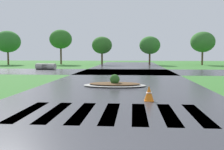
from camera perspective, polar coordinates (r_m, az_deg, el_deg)
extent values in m
cube|color=#35353A|center=(14.20, 1.72, -2.81)|extent=(9.30, 80.00, 0.01)
cube|color=#35353A|center=(26.39, 3.05, 0.71)|extent=(90.00, 8.37, 0.01)
cube|color=white|center=(8.99, -17.91, -7.51)|extent=(0.45, 3.08, 0.01)
cube|color=white|center=(8.69, -12.36, -7.82)|extent=(0.45, 3.08, 0.01)
cube|color=white|center=(8.47, -6.47, -8.06)|extent=(0.45, 3.08, 0.01)
cube|color=white|center=(8.35, -0.33, -8.22)|extent=(0.45, 3.08, 0.01)
cube|color=white|center=(8.32, 5.92, -8.29)|extent=(0.45, 3.08, 0.01)
cube|color=white|center=(8.39, 12.14, -8.26)|extent=(0.45, 3.08, 0.01)
cube|color=white|center=(8.56, 18.18, -8.14)|extent=(0.45, 3.08, 0.01)
ellipsoid|color=#9E9B93|center=(14.91, 0.60, -2.23)|extent=(3.55, 1.94, 0.12)
ellipsoid|color=brown|center=(14.90, 0.60, -1.88)|extent=(2.91, 1.59, 0.10)
sphere|color=#2D6023|center=(14.87, 0.60, -0.93)|extent=(0.56, 0.56, 0.56)
cylinder|color=#9E9B93|center=(30.89, -14.89, 1.81)|extent=(1.57, 0.94, 0.71)
cylinder|color=#9E9B93|center=(30.50, -13.51, 1.80)|extent=(1.57, 0.94, 0.71)
cone|color=orange|center=(10.42, 8.05, -3.98)|extent=(0.39, 0.39, 0.61)
torus|color=white|center=(10.41, 8.05, -3.81)|extent=(0.24, 0.24, 0.04)
cube|color=orange|center=(10.46, 8.03, -5.54)|extent=(0.36, 0.36, 0.03)
cylinder|color=#4C3823|center=(46.49, -21.66, 3.56)|extent=(0.28, 0.28, 2.29)
ellipsoid|color=#2F712A|center=(46.52, -21.76, 6.76)|extent=(4.16, 4.16, 3.53)
cylinder|color=#4C3823|center=(44.31, -11.04, 4.14)|extent=(0.28, 0.28, 2.88)
ellipsoid|color=#2E6C23|center=(44.36, -11.10, 7.66)|extent=(3.68, 3.68, 3.13)
cylinder|color=#4C3823|center=(42.09, -2.18, 3.60)|extent=(0.28, 0.28, 2.00)
ellipsoid|color=#2F6624|center=(42.10, -2.19, 6.50)|extent=(3.22, 3.22, 2.73)
cylinder|color=#4C3823|center=(42.10, 8.19, 3.53)|extent=(0.28, 0.28, 1.97)
ellipsoid|color=#326F29|center=(42.11, 8.22, 6.44)|extent=(3.29, 3.29, 2.80)
cylinder|color=#4C3823|center=(43.70, 19.04, 3.58)|extent=(0.28, 0.28, 2.29)
ellipsoid|color=#346D2B|center=(43.73, 19.13, 6.81)|extent=(3.78, 3.78, 3.21)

